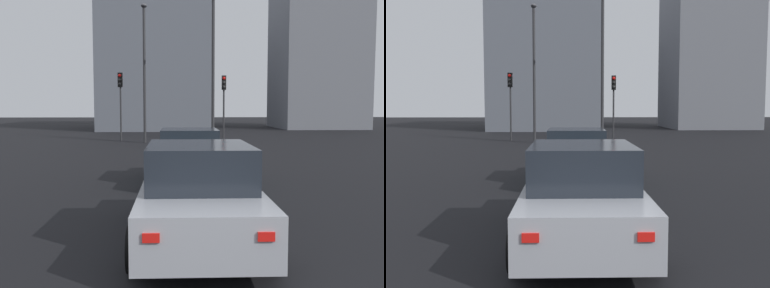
# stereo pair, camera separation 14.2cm
# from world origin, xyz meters

# --- Properties ---
(car_teal_lead) EXTENTS (4.25, 2.13, 1.58)m
(car_teal_lead) POSITION_xyz_m (8.74, -0.03, 0.76)
(car_teal_lead) COLOR #19606B
(car_teal_lead) RESTS_ON ground_plane
(car_silver_second) EXTENTS (4.67, 2.10, 1.64)m
(car_silver_second) POSITION_xyz_m (2.97, 0.05, 0.78)
(car_silver_second) COLOR #A8AAB2
(car_silver_second) RESTS_ON ground_plane
(traffic_light_near_left) EXTENTS (0.32, 0.29, 4.13)m
(traffic_light_near_left) POSITION_xyz_m (23.98, -2.84, 2.97)
(traffic_light_near_left) COLOR #2D2D30
(traffic_light_near_left) RESTS_ON ground_plane
(traffic_light_near_right) EXTENTS (0.33, 0.30, 4.30)m
(traffic_light_near_right) POSITION_xyz_m (24.10, 3.70, 3.08)
(traffic_light_near_right) COLOR #2D2D30
(traffic_light_near_right) RESTS_ON ground_plane
(street_lamp_kerbside) EXTENTS (0.56, 0.36, 8.00)m
(street_lamp_kerbside) POSITION_xyz_m (19.46, -1.73, 4.67)
(street_lamp_kerbside) COLOR #2D2D30
(street_lamp_kerbside) RESTS_ON ground_plane
(street_lamp_far) EXTENTS (0.56, 0.36, 8.24)m
(street_lamp_far) POSITION_xyz_m (22.72, 2.09, 4.79)
(street_lamp_far) COLOR #2D2D30
(street_lamp_far) RESTS_ON ground_plane
(building_facade_left) EXTENTS (8.88, 7.91, 15.31)m
(building_facade_left) POSITION_xyz_m (40.10, -14.00, 7.66)
(building_facade_left) COLOR slate
(building_facade_left) RESTS_ON ground_plane
(building_facade_center) EXTENTS (15.02, 9.94, 11.33)m
(building_facade_center) POSITION_xyz_m (41.04, 2.00, 5.67)
(building_facade_center) COLOR slate
(building_facade_center) RESTS_ON ground_plane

